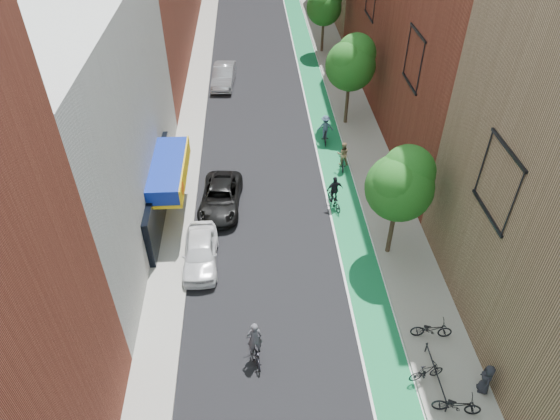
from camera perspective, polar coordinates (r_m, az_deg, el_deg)
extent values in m
cube|color=#14753E|center=(40.12, 4.67, 11.14)|extent=(2.00, 68.00, 0.01)
cube|color=gray|center=(39.99, -9.93, 10.68)|extent=(2.00, 68.00, 0.15)
cube|color=gray|center=(40.50, 8.25, 11.25)|extent=(3.00, 68.00, 0.15)
cube|color=silver|center=(28.06, -23.42, 8.64)|extent=(8.00, 20.00, 12.00)
cylinder|color=#332619|center=(26.57, 12.60, -2.22)|extent=(0.24, 0.24, 3.30)
sphere|color=#194F15|center=(24.89, 13.47, 2.50)|extent=(3.36, 3.36, 3.36)
sphere|color=#194F15|center=(24.83, 14.43, 4.27)|extent=(2.64, 2.64, 2.64)
sphere|color=#194F15|center=(24.30, 13.13, 2.96)|extent=(2.40, 2.40, 2.40)
cylinder|color=#332619|center=(37.83, 7.65, 12.03)|extent=(0.24, 0.24, 3.47)
sphere|color=#194F15|center=(36.63, 8.04, 16.01)|extent=(3.53, 3.53, 3.53)
sphere|color=#194F15|center=(36.69, 8.71, 17.27)|extent=(2.77, 2.77, 2.77)
sphere|color=#194F15|center=(36.10, 7.71, 16.56)|extent=(2.52, 2.52, 2.52)
cylinder|color=#332619|center=(50.56, 4.88, 19.20)|extent=(0.24, 0.24, 3.19)
sphere|color=#194F15|center=(49.72, 5.05, 22.06)|extent=(3.25, 3.25, 3.25)
sphere|color=#194F15|center=(49.26, 4.76, 22.47)|extent=(2.32, 2.32, 2.32)
imported|color=white|center=(26.35, -9.09, -4.75)|extent=(1.83, 4.39, 1.49)
imported|color=black|center=(29.81, -6.80, 1.43)|extent=(2.70, 5.15, 1.38)
imported|color=#9C9FA5|center=(44.35, -6.44, 15.03)|extent=(2.08, 4.99, 1.60)
imported|color=black|center=(22.43, -2.86, -15.86)|extent=(0.95, 1.85, 0.92)
imported|color=#4A4951|center=(21.83, -2.93, -14.42)|extent=(0.75, 0.57, 1.85)
imported|color=black|center=(33.18, 7.13, 5.27)|extent=(0.50, 1.51, 0.90)
imported|color=tan|center=(32.87, 7.20, 6.41)|extent=(0.83, 0.66, 1.65)
imported|color=black|center=(29.92, 6.20, 1.10)|extent=(1.06, 1.88, 0.93)
imported|color=black|center=(29.54, 6.27, 2.36)|extent=(1.09, 0.67, 1.74)
imported|color=black|center=(35.91, 5.16, 8.45)|extent=(0.61, 1.81, 1.07)
imported|color=#3C536D|center=(35.65, 5.20, 9.46)|extent=(1.14, 0.70, 1.72)
imported|color=black|center=(22.00, 19.57, -20.23)|extent=(1.99, 1.04, 1.00)
imported|color=black|center=(22.51, 16.41, -17.33)|extent=(1.60, 0.72, 0.93)
imported|color=black|center=(23.87, 16.93, -12.89)|extent=(1.91, 0.83, 0.97)
imported|color=black|center=(22.71, 22.53, -17.40)|extent=(0.66, 0.85, 1.54)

